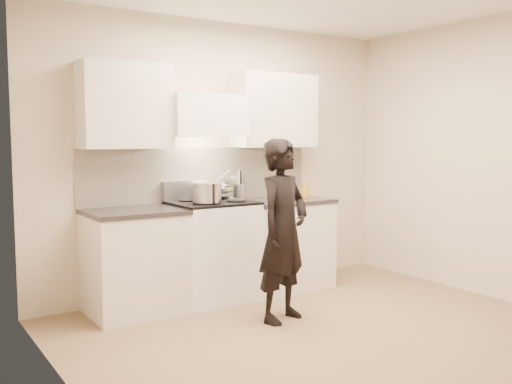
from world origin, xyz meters
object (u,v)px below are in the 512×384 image
utensil_crock (240,190)px  person (283,230)px  wok (217,189)px  counter_right (283,243)px  stove (213,250)px

utensil_crock → person: size_ratio=0.19×
wok → counter_right: bearing=-8.2°
wok → person: size_ratio=0.28×
person → stove: bearing=83.0°
person → wok: bearing=75.4°
counter_right → utensil_crock: size_ratio=3.14×
stove → person: person is taller
wok → person: person is taller
person → counter_right: bearing=34.8°
wok → person: 1.03m
stove → person: size_ratio=0.62×
stove → counter_right: stove is taller
utensil_crock → person: person is taller
counter_right → utensil_crock: bearing=149.8°
stove → person: bearing=-77.6°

